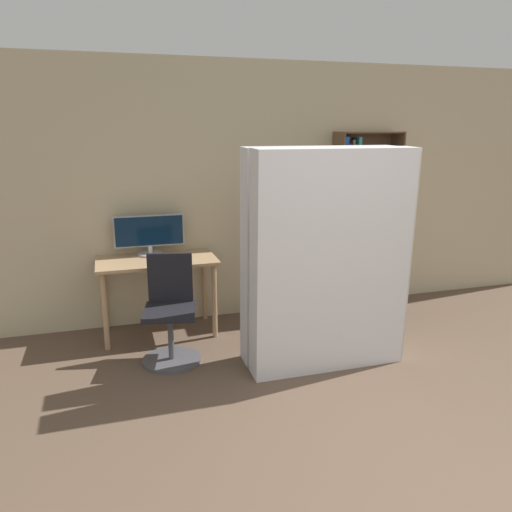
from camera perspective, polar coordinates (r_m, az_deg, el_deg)
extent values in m
cube|color=#C6B793|center=(5.46, 1.58, 7.37)|extent=(8.00, 0.06, 2.70)
cube|color=tan|center=(4.98, -11.29, -0.49)|extent=(1.15, 0.63, 0.03)
cylinder|color=tan|center=(4.83, -16.88, -6.13)|extent=(0.05, 0.05, 0.75)
cylinder|color=tan|center=(4.92, -4.76, -5.16)|extent=(0.05, 0.05, 0.75)
cylinder|color=tan|center=(5.32, -16.92, -4.26)|extent=(0.05, 0.05, 0.75)
cylinder|color=tan|center=(5.40, -5.91, -3.41)|extent=(0.05, 0.05, 0.75)
cylinder|color=#B7B7BC|center=(5.14, -11.96, 0.22)|extent=(0.25, 0.25, 0.02)
cylinder|color=#B7B7BC|center=(5.12, -11.99, 0.78)|extent=(0.04, 0.04, 0.08)
cube|color=#B7B7BC|center=(5.09, -12.11, 2.84)|extent=(0.69, 0.02, 0.31)
cube|color=#0A1E38|center=(5.08, -12.10, 2.83)|extent=(0.66, 0.03, 0.29)
cylinder|color=#4C4C51|center=(4.60, -9.59, -11.62)|extent=(0.52, 0.52, 0.03)
cylinder|color=#4C4C51|center=(4.51, -9.71, -9.07)|extent=(0.05, 0.05, 0.42)
cube|color=black|center=(4.42, -9.84, -6.30)|extent=(0.52, 0.52, 0.05)
cube|color=black|center=(4.53, -9.78, -2.45)|extent=(0.40, 0.12, 0.45)
cube|color=brown|center=(5.62, 9.08, 3.70)|extent=(0.02, 0.29, 1.98)
cube|color=brown|center=(5.97, 15.31, 3.98)|extent=(0.02, 0.29, 1.98)
cube|color=brown|center=(5.91, 11.65, 4.09)|extent=(0.73, 0.02, 1.98)
cube|color=brown|center=(6.04, 11.79, -5.35)|extent=(0.70, 0.26, 0.02)
cube|color=brown|center=(5.94, 11.95, -2.37)|extent=(0.70, 0.26, 0.02)
cube|color=brown|center=(5.85, 12.12, 0.70)|extent=(0.70, 0.26, 0.02)
cube|color=brown|center=(5.79, 12.29, 3.85)|extent=(0.70, 0.26, 0.02)
cube|color=brown|center=(5.74, 12.46, 7.07)|extent=(0.70, 0.26, 0.02)
cube|color=brown|center=(5.71, 12.64, 10.32)|extent=(0.70, 0.26, 0.02)
cube|color=brown|center=(5.70, 12.82, 13.61)|extent=(0.70, 0.26, 0.02)
cube|color=#7A2D84|center=(5.85, 9.08, -4.46)|extent=(0.03, 0.16, 0.25)
cube|color=teal|center=(5.85, 9.44, -4.38)|extent=(0.02, 0.18, 0.27)
cube|color=gold|center=(5.92, 9.58, -4.22)|extent=(0.04, 0.17, 0.26)
cube|color=#1E4C9E|center=(5.88, 10.23, -4.58)|extent=(0.02, 0.15, 0.22)
cube|color=gold|center=(5.94, 10.27, -4.41)|extent=(0.03, 0.15, 0.21)
cube|color=teal|center=(5.73, 9.25, -1.64)|extent=(0.02, 0.18, 0.21)
cube|color=silver|center=(5.75, 9.48, -1.24)|extent=(0.03, 0.19, 0.28)
cube|color=silver|center=(5.81, 9.69, -1.57)|extent=(0.04, 0.20, 0.19)
cube|color=red|center=(5.84, 10.05, -1.41)|extent=(0.03, 0.15, 0.21)
cube|color=#1E4C9E|center=(5.84, 10.42, -1.20)|extent=(0.03, 0.22, 0.25)
cube|color=red|center=(5.83, 10.89, -1.57)|extent=(0.04, 0.14, 0.19)
cube|color=#1E4C9E|center=(5.65, 9.40, 1.60)|extent=(0.02, 0.19, 0.22)
cube|color=#287A38|center=(5.68, 9.56, 1.54)|extent=(0.02, 0.20, 0.20)
cube|color=brown|center=(5.68, 10.01, 1.70)|extent=(0.04, 0.15, 0.24)
cube|color=#232328|center=(5.72, 10.23, 1.93)|extent=(0.03, 0.19, 0.27)
cube|color=orange|center=(5.70, 10.64, 1.95)|extent=(0.02, 0.16, 0.28)
cube|color=teal|center=(5.78, 10.51, 1.70)|extent=(0.02, 0.15, 0.20)
cube|color=#7A2D84|center=(5.79, 10.77, 2.00)|extent=(0.03, 0.16, 0.25)
cube|color=#232328|center=(5.63, 9.40, 5.21)|extent=(0.03, 0.20, 0.28)
cube|color=#7A2D84|center=(5.64, 9.83, 4.99)|extent=(0.04, 0.17, 0.23)
cube|color=red|center=(5.64, 10.32, 5.09)|extent=(0.03, 0.18, 0.26)
cube|color=orange|center=(5.66, 10.70, 5.00)|extent=(0.03, 0.14, 0.23)
cube|color=red|center=(5.66, 11.13, 5.19)|extent=(0.02, 0.18, 0.28)
cube|color=brown|center=(5.71, 11.22, 4.96)|extent=(0.03, 0.21, 0.22)
cube|color=#232328|center=(5.72, 11.51, 4.95)|extent=(0.02, 0.19, 0.21)
cube|color=#232328|center=(5.70, 11.93, 5.13)|extent=(0.02, 0.17, 0.26)
cube|color=gold|center=(5.75, 12.05, 5.29)|extent=(0.03, 0.21, 0.28)
cube|color=orange|center=(5.56, 9.72, 8.13)|extent=(0.04, 0.18, 0.21)
cube|color=#1E4C9E|center=(5.61, 9.83, 8.24)|extent=(0.02, 0.16, 0.22)
cube|color=silver|center=(5.64, 10.06, 8.23)|extent=(0.03, 0.17, 0.21)
cube|color=gold|center=(5.61, 10.60, 8.06)|extent=(0.03, 0.20, 0.19)
cube|color=#287A38|center=(5.61, 11.05, 8.35)|extent=(0.03, 0.20, 0.25)
cube|color=teal|center=(5.67, 11.11, 8.26)|extent=(0.02, 0.21, 0.22)
cube|color=#1E4C9E|center=(5.53, 9.90, 11.86)|extent=(0.04, 0.20, 0.28)
cube|color=#7A2D84|center=(5.56, 10.17, 11.49)|extent=(0.02, 0.21, 0.20)
cube|color=#1E4C9E|center=(5.62, 10.19, 11.88)|extent=(0.02, 0.17, 0.27)
cube|color=brown|center=(5.59, 10.67, 11.69)|extent=(0.02, 0.20, 0.24)
cube|color=#287A38|center=(5.61, 10.98, 11.46)|extent=(0.02, 0.16, 0.20)
cube|color=teal|center=(5.61, 11.39, 11.80)|extent=(0.03, 0.18, 0.27)
cube|color=silver|center=(4.16, 8.67, -0.81)|extent=(1.35, 0.29, 1.88)
cube|color=beige|center=(4.48, 16.46, -0.14)|extent=(0.01, 0.29, 1.84)
cube|color=silver|center=(4.41, 7.07, 0.12)|extent=(1.35, 0.27, 1.87)
cube|color=beige|center=(4.72, 14.56, 0.70)|extent=(0.01, 0.28, 1.84)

